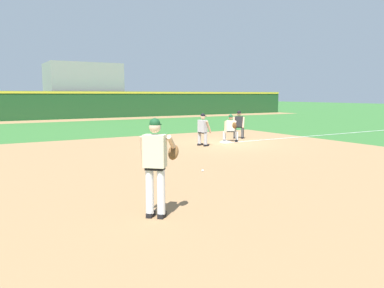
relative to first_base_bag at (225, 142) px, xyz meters
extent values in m
plane|color=#336B2D|center=(0.00, 0.00, -0.04)|extent=(160.00, 160.00, 0.00)
cube|color=#9E754C|center=(-3.73, -4.08, -0.04)|extent=(18.00, 18.00, 0.01)
cube|color=#9E754C|center=(0.00, 20.00, -0.04)|extent=(48.00, 3.20, 0.01)
cube|color=white|center=(8.11, 0.00, -0.04)|extent=(16.22, 0.10, 0.00)
cube|color=white|center=(0.00, 0.00, 0.00)|extent=(0.38, 0.38, 0.09)
sphere|color=white|center=(-4.48, -5.08, -0.01)|extent=(0.07, 0.07, 0.07)
cube|color=black|center=(-7.52, -8.06, 0.00)|extent=(0.26, 0.27, 0.09)
cylinder|color=white|center=(-7.55, -8.09, 0.46)|extent=(0.15, 0.15, 0.84)
cube|color=black|center=(-7.36, -8.21, 0.00)|extent=(0.26, 0.27, 0.09)
cylinder|color=white|center=(-7.39, -8.24, 0.46)|extent=(0.15, 0.15, 0.84)
cube|color=black|center=(-7.47, -8.16, 0.90)|extent=(0.39, 0.38, 0.06)
cube|color=beige|center=(-7.47, -8.16, 1.22)|extent=(0.46, 0.45, 0.60)
sphere|color=#DBB28E|center=(-7.45, -8.15, 1.65)|extent=(0.21, 0.21, 0.21)
sphere|color=#194C28|center=(-7.45, -8.15, 1.72)|extent=(0.20, 0.20, 0.20)
cube|color=#194C28|center=(-7.39, -8.08, 1.69)|extent=(0.20, 0.20, 0.02)
cylinder|color=#DBB28E|center=(-7.60, -7.94, 1.19)|extent=(0.19, 0.20, 0.59)
cylinder|color=#DBB28E|center=(-7.08, -8.11, 1.31)|extent=(0.42, 0.45, 0.41)
ellipsoid|color=brown|center=(-7.03, -8.05, 1.14)|extent=(0.35, 0.36, 0.34)
cube|color=black|center=(0.76, 0.13, 0.00)|extent=(0.26, 0.26, 0.09)
cylinder|color=white|center=(0.79, 0.16, 0.23)|extent=(0.15, 0.15, 0.40)
cube|color=black|center=(0.33, 0.54, 0.00)|extent=(0.26, 0.26, 0.09)
cylinder|color=white|center=(0.35, 0.57, 0.23)|extent=(0.15, 0.15, 0.40)
cube|color=black|center=(0.57, 0.37, 0.46)|extent=(0.38, 0.38, 0.06)
cube|color=beige|center=(0.57, 0.37, 0.73)|extent=(0.46, 0.45, 0.52)
sphere|color=tan|center=(0.56, 0.35, 1.12)|extent=(0.21, 0.21, 0.21)
sphere|color=#194C28|center=(0.56, 0.35, 1.20)|extent=(0.20, 0.20, 0.20)
cube|color=#194C28|center=(0.50, 0.29, 1.17)|extent=(0.20, 0.20, 0.02)
cylinder|color=tan|center=(0.47, -0.11, 0.88)|extent=(0.47, 0.49, 0.24)
cylinder|color=tan|center=(0.32, 0.46, 0.67)|extent=(0.23, 0.23, 0.58)
ellipsoid|color=brown|center=(0.32, -0.26, 0.80)|extent=(0.30, 0.30, 0.35)
cube|color=black|center=(-1.46, -0.08, 0.00)|extent=(0.28, 0.16, 0.09)
cylinder|color=#B2B2B7|center=(-1.50, -0.09, 0.28)|extent=(0.15, 0.15, 0.50)
cube|color=black|center=(-1.39, -0.48, 0.00)|extent=(0.28, 0.16, 0.09)
cylinder|color=#B2B2B7|center=(-1.43, -0.48, 0.28)|extent=(0.15, 0.15, 0.50)
cube|color=black|center=(-1.46, -0.29, 0.55)|extent=(0.26, 0.37, 0.06)
cube|color=#B2B2B7|center=(-1.46, -0.29, 0.85)|extent=(0.31, 0.44, 0.54)
sphere|color=tan|center=(-1.44, -0.28, 1.25)|extent=(0.21, 0.21, 0.21)
sphere|color=black|center=(-1.44, -0.28, 1.32)|extent=(0.20, 0.20, 0.20)
cube|color=black|center=(-1.36, -0.27, 1.29)|extent=(0.14, 0.19, 0.02)
cylinder|color=tan|center=(-1.37, -0.01, 0.81)|extent=(0.34, 0.15, 0.56)
cylinder|color=tan|center=(-1.27, -0.50, 0.81)|extent=(0.34, 0.15, 0.56)
cube|color=black|center=(1.82, 1.02, 0.00)|extent=(0.26, 0.26, 0.09)
cylinder|color=#515154|center=(1.85, 1.04, 0.28)|extent=(0.15, 0.15, 0.50)
cube|color=black|center=(1.54, 1.30, 0.00)|extent=(0.26, 0.26, 0.09)
cylinder|color=#515154|center=(1.56, 1.32, 0.28)|extent=(0.15, 0.15, 0.50)
cube|color=black|center=(1.71, 1.18, 0.55)|extent=(0.38, 0.38, 0.06)
cube|color=#232326|center=(1.71, 1.18, 0.85)|extent=(0.45, 0.45, 0.54)
sphere|color=tan|center=(1.69, 1.17, 1.25)|extent=(0.21, 0.21, 0.21)
sphere|color=black|center=(1.69, 1.17, 1.32)|extent=(0.20, 0.20, 0.20)
cube|color=black|center=(1.63, 1.11, 1.29)|extent=(0.20, 0.20, 0.02)
cylinder|color=tan|center=(1.78, 0.91, 0.81)|extent=(0.29, 0.30, 0.56)
cylinder|color=tan|center=(1.42, 1.26, 0.81)|extent=(0.29, 0.30, 0.56)
cube|color=#1E4C23|center=(0.00, 22.00, 1.26)|extent=(48.00, 0.50, 2.60)
cube|color=gold|center=(0.00, 21.98, 2.44)|extent=(48.00, 0.54, 0.20)
cube|color=gray|center=(0.00, 25.32, 2.68)|extent=(7.15, 5.05, 5.45)
cube|color=gray|center=(0.00, 23.62, 2.69)|extent=(6.75, 0.85, 0.06)
cube|color=#286B42|center=(-2.89, 23.47, 2.90)|extent=(0.47, 0.20, 0.44)
cube|color=#286B42|center=(-2.31, 23.47, 2.90)|extent=(0.47, 0.20, 0.44)
cube|color=#286B42|center=(-1.73, 23.47, 2.90)|extent=(0.47, 0.20, 0.44)
cube|color=#286B42|center=(-1.16, 23.47, 2.90)|extent=(0.47, 0.20, 0.44)
cube|color=#286B42|center=(-0.58, 23.47, 2.90)|extent=(0.47, 0.20, 0.44)
cube|color=#286B42|center=(0.00, 23.47, 2.90)|extent=(0.47, 0.20, 0.44)
cube|color=#286B42|center=(0.58, 23.47, 2.90)|extent=(0.47, 0.20, 0.44)
cube|color=#286B42|center=(1.16, 23.47, 2.90)|extent=(0.47, 0.20, 0.44)
cube|color=#286B42|center=(1.73, 23.47, 2.90)|extent=(0.47, 0.20, 0.44)
cube|color=#286B42|center=(2.31, 23.47, 2.90)|extent=(0.47, 0.20, 0.44)
cube|color=#286B42|center=(2.89, 23.47, 2.90)|extent=(0.47, 0.20, 0.44)
cube|color=gray|center=(0.00, 24.47, 3.23)|extent=(6.75, 0.85, 0.06)
cube|color=#286B42|center=(-2.89, 24.32, 3.45)|extent=(0.47, 0.20, 0.44)
cube|color=#286B42|center=(-2.31, 24.32, 3.45)|extent=(0.47, 0.20, 0.44)
cube|color=#286B42|center=(-1.73, 24.32, 3.45)|extent=(0.47, 0.20, 0.44)
cube|color=#286B42|center=(-1.16, 24.32, 3.45)|extent=(0.47, 0.20, 0.44)
cube|color=#286B42|center=(-0.58, 24.32, 3.45)|extent=(0.47, 0.20, 0.44)
cube|color=#286B42|center=(0.00, 24.32, 3.45)|extent=(0.47, 0.20, 0.44)
cube|color=#286B42|center=(0.58, 24.32, 3.45)|extent=(0.47, 0.20, 0.44)
cube|color=#286B42|center=(1.16, 24.32, 3.45)|extent=(0.47, 0.20, 0.44)
cube|color=#286B42|center=(1.73, 24.32, 3.45)|extent=(0.47, 0.20, 0.44)
cube|color=#286B42|center=(2.31, 24.32, 3.45)|extent=(0.47, 0.20, 0.44)
cube|color=#286B42|center=(2.89, 24.32, 3.45)|extent=(0.47, 0.20, 0.44)
cube|color=gray|center=(0.00, 25.32, 3.79)|extent=(6.75, 0.85, 0.06)
cube|color=#286B42|center=(-2.89, 25.17, 4.00)|extent=(0.47, 0.20, 0.44)
cube|color=#286B42|center=(-2.31, 25.17, 4.00)|extent=(0.47, 0.20, 0.44)
cube|color=#286B42|center=(-1.73, 25.17, 4.00)|extent=(0.47, 0.20, 0.44)
cube|color=#286B42|center=(-1.16, 25.17, 4.00)|extent=(0.47, 0.20, 0.44)
cube|color=#286B42|center=(-0.58, 25.17, 4.00)|extent=(0.47, 0.20, 0.44)
cube|color=#286B42|center=(0.00, 25.17, 4.00)|extent=(0.47, 0.20, 0.44)
cube|color=#286B42|center=(0.58, 25.17, 4.00)|extent=(0.47, 0.20, 0.44)
cube|color=#286B42|center=(1.16, 25.17, 4.00)|extent=(0.47, 0.20, 0.44)
cube|color=#286B42|center=(1.73, 25.17, 4.00)|extent=(0.47, 0.20, 0.44)
cube|color=#286B42|center=(2.31, 25.17, 4.00)|extent=(0.47, 0.20, 0.44)
cube|color=#286B42|center=(2.89, 25.17, 4.00)|extent=(0.47, 0.20, 0.44)
cube|color=gray|center=(0.00, 26.18, 4.34)|extent=(6.75, 0.85, 0.06)
cube|color=#286B42|center=(-2.89, 26.02, 4.55)|extent=(0.47, 0.20, 0.44)
cube|color=#286B42|center=(-2.31, 26.02, 4.55)|extent=(0.47, 0.20, 0.44)
cube|color=#286B42|center=(-1.73, 26.02, 4.55)|extent=(0.47, 0.20, 0.44)
cube|color=#286B42|center=(-1.16, 26.02, 4.55)|extent=(0.47, 0.20, 0.44)
cube|color=#286B42|center=(-0.58, 26.02, 4.55)|extent=(0.47, 0.20, 0.44)
cube|color=#286B42|center=(0.00, 26.02, 4.55)|extent=(0.47, 0.20, 0.44)
cube|color=#286B42|center=(0.58, 26.02, 4.55)|extent=(0.47, 0.20, 0.44)
cube|color=#286B42|center=(1.16, 26.02, 4.55)|extent=(0.47, 0.20, 0.44)
cube|color=#286B42|center=(1.73, 26.02, 4.55)|extent=(0.47, 0.20, 0.44)
cube|color=#286B42|center=(2.31, 26.02, 4.55)|extent=(0.47, 0.20, 0.44)
cube|color=#286B42|center=(2.89, 26.02, 4.55)|extent=(0.47, 0.20, 0.44)
cube|color=gray|center=(0.00, 27.02, 4.89)|extent=(6.75, 0.85, 0.06)
cube|color=#286B42|center=(-2.89, 26.87, 5.10)|extent=(0.47, 0.20, 0.44)
cube|color=#286B42|center=(-2.31, 26.87, 5.10)|extent=(0.47, 0.20, 0.44)
cube|color=#286B42|center=(-1.73, 26.87, 5.10)|extent=(0.47, 0.20, 0.44)
cube|color=#286B42|center=(-1.16, 26.87, 5.10)|extent=(0.47, 0.20, 0.44)
cube|color=#286B42|center=(-0.58, 26.87, 5.10)|extent=(0.47, 0.20, 0.44)
cube|color=#286B42|center=(0.00, 26.87, 5.10)|extent=(0.47, 0.20, 0.44)
cube|color=#286B42|center=(0.58, 26.87, 5.10)|extent=(0.47, 0.20, 0.44)
cube|color=#286B42|center=(1.16, 26.87, 5.10)|extent=(0.47, 0.20, 0.44)
cube|color=#286B42|center=(1.73, 26.87, 5.10)|extent=(0.47, 0.20, 0.44)
cube|color=#286B42|center=(2.31, 26.87, 5.10)|extent=(0.47, 0.20, 0.44)
cube|color=#286B42|center=(2.89, 26.87, 5.10)|extent=(0.47, 0.20, 0.44)
camera|label=1|loc=(-10.32, -14.30, 2.23)|focal=35.00mm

